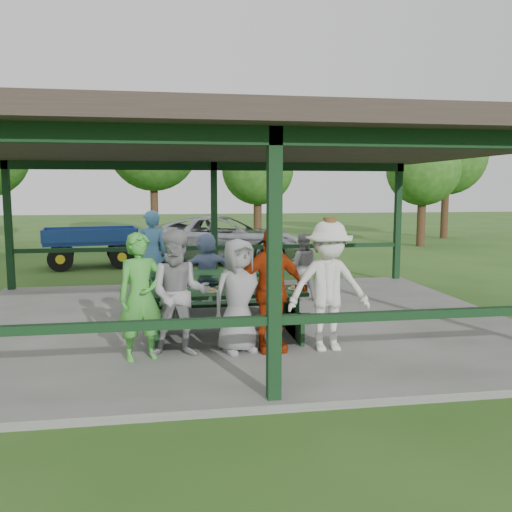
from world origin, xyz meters
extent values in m
plane|color=#295219|center=(0.00, 0.00, 0.00)|extent=(90.00, 90.00, 0.00)
cube|color=#61615C|center=(0.00, 0.00, 0.05)|extent=(10.00, 8.00, 0.10)
cube|color=black|center=(0.00, -3.80, 1.60)|extent=(0.15, 0.15, 3.00)
cube|color=black|center=(-4.80, 3.80, 1.60)|extent=(0.15, 0.15, 3.00)
cube|color=black|center=(0.00, 3.80, 1.60)|extent=(0.15, 0.15, 3.00)
cube|color=black|center=(4.80, 3.80, 1.60)|extent=(0.15, 0.15, 3.00)
cube|color=black|center=(-2.40, -3.80, 1.00)|extent=(4.65, 0.10, 0.10)
cube|color=black|center=(2.40, -3.80, 1.00)|extent=(4.65, 0.10, 0.10)
cube|color=black|center=(-2.40, 3.80, 1.00)|extent=(4.65, 0.10, 0.10)
cube|color=black|center=(2.40, 3.80, 1.00)|extent=(4.65, 0.10, 0.10)
cube|color=black|center=(0.00, -3.80, 3.00)|extent=(9.80, 0.15, 0.20)
cube|color=black|center=(0.00, 3.80, 3.00)|extent=(9.80, 0.15, 0.20)
cube|color=#312823|center=(0.00, 0.00, 3.22)|extent=(10.60, 8.60, 0.24)
cube|color=black|center=(-0.25, -1.20, 0.82)|extent=(2.51, 0.75, 0.06)
cube|color=black|center=(-0.25, -1.75, 0.53)|extent=(2.51, 0.28, 0.05)
cube|color=black|center=(-0.25, -0.65, 0.53)|extent=(2.51, 0.28, 0.05)
cube|color=black|center=(-1.33, -1.20, 0.47)|extent=(0.06, 0.70, 0.75)
cube|color=black|center=(0.82, -1.20, 0.47)|extent=(0.06, 0.70, 0.75)
cube|color=black|center=(-1.33, -1.20, 0.33)|extent=(0.06, 1.39, 0.45)
cube|color=black|center=(0.82, -1.20, 0.33)|extent=(0.06, 1.39, 0.45)
cube|color=black|center=(-0.22, 0.80, 0.82)|extent=(2.74, 0.75, 0.06)
cube|color=black|center=(-0.22, 0.25, 0.53)|extent=(2.74, 0.28, 0.05)
cube|color=black|center=(-0.22, 1.35, 0.53)|extent=(2.74, 0.28, 0.05)
cube|color=black|center=(-1.41, 0.80, 0.47)|extent=(0.06, 0.70, 0.75)
cube|color=black|center=(0.97, 0.80, 0.47)|extent=(0.06, 0.70, 0.75)
cube|color=black|center=(-1.41, 0.80, 0.33)|extent=(0.06, 1.39, 0.45)
cube|color=black|center=(0.97, 0.80, 0.33)|extent=(0.06, 1.39, 0.45)
cylinder|color=white|center=(-1.19, -1.20, 0.86)|extent=(0.22, 0.22, 0.01)
torus|color=#A07038|center=(-1.23, -1.22, 0.88)|extent=(0.10, 0.10, 0.03)
torus|color=#A07038|center=(-1.15, -1.22, 0.88)|extent=(0.10, 0.10, 0.03)
torus|color=#A07038|center=(-1.19, -1.16, 0.88)|extent=(0.10, 0.10, 0.03)
cylinder|color=white|center=(-0.50, -1.20, 0.86)|extent=(0.22, 0.22, 0.01)
torus|color=#A07038|center=(-0.54, -1.22, 0.88)|extent=(0.10, 0.10, 0.03)
torus|color=#A07038|center=(-0.46, -1.22, 0.88)|extent=(0.10, 0.10, 0.03)
torus|color=#A07038|center=(-0.50, -1.16, 0.88)|extent=(0.10, 0.10, 0.03)
cylinder|color=white|center=(0.23, -1.20, 0.86)|extent=(0.22, 0.22, 0.01)
torus|color=#A07038|center=(0.19, -1.22, 0.88)|extent=(0.10, 0.10, 0.03)
torus|color=#A07038|center=(0.27, -1.22, 0.88)|extent=(0.10, 0.10, 0.03)
torus|color=#A07038|center=(0.23, -1.16, 0.88)|extent=(0.10, 0.10, 0.03)
cylinder|color=white|center=(0.86, -1.20, 0.86)|extent=(0.22, 0.22, 0.01)
torus|color=#A07038|center=(0.82, -1.22, 0.88)|extent=(0.10, 0.10, 0.03)
torus|color=#A07038|center=(0.90, -1.22, 0.88)|extent=(0.10, 0.10, 0.03)
torus|color=#A07038|center=(0.86, -1.16, 0.88)|extent=(0.10, 0.10, 0.03)
cylinder|color=#381E0F|center=(-1.15, -1.38, 0.90)|extent=(0.06, 0.06, 0.10)
cylinder|color=#381E0F|center=(-1.04, -1.38, 0.90)|extent=(0.06, 0.06, 0.10)
cylinder|color=#381E0F|center=(0.85, -1.38, 0.90)|extent=(0.06, 0.06, 0.10)
cylinder|color=#381E0F|center=(0.99, -1.38, 0.90)|extent=(0.06, 0.06, 0.10)
cone|color=white|center=(-1.11, -1.00, 0.90)|extent=(0.09, 0.09, 0.10)
cone|color=white|center=(0.10, -1.00, 0.90)|extent=(0.09, 0.09, 0.10)
cone|color=white|center=(0.15, -1.00, 0.90)|extent=(0.09, 0.09, 0.10)
imported|color=green|center=(-1.52, -2.11, 0.98)|extent=(0.74, 0.61, 1.76)
imported|color=gray|center=(-1.00, -2.06, 0.99)|extent=(0.90, 0.72, 1.79)
imported|color=gray|center=(-0.16, -1.99, 0.92)|extent=(0.94, 0.77, 1.65)
imported|color=#9F2B0A|center=(0.31, -2.00, 1.00)|extent=(1.10, 0.56, 1.81)
imported|color=silver|center=(1.15, -2.09, 1.04)|extent=(1.22, 0.71, 1.89)
cylinder|color=brown|center=(1.15, -2.09, 1.93)|extent=(0.32, 0.32, 0.02)
cylinder|color=brown|center=(1.15, -2.09, 1.99)|extent=(0.19, 0.19, 0.11)
imported|color=#8198C8|center=(-0.37, 1.51, 0.83)|extent=(1.42, 0.80, 1.46)
imported|color=teal|center=(-1.49, 2.19, 1.05)|extent=(0.76, 0.57, 1.90)
imported|color=gray|center=(1.68, 1.55, 0.82)|extent=(0.79, 0.67, 1.43)
imported|color=silver|center=(0.72, 8.50, 0.78)|extent=(6.07, 3.82, 1.56)
cube|color=navy|center=(-3.54, 8.02, 0.79)|extent=(2.95, 1.79, 0.12)
cube|color=navy|center=(-3.44, 7.34, 1.04)|extent=(2.75, 0.48, 0.40)
cube|color=navy|center=(-3.65, 8.71, 1.04)|extent=(2.75, 0.48, 0.40)
cube|color=navy|center=(-4.91, 7.81, 1.04)|extent=(0.27, 1.38, 0.40)
cube|color=navy|center=(-2.17, 8.23, 1.04)|extent=(0.27, 1.38, 0.40)
cylinder|color=black|center=(-4.31, 7.15, 0.38)|extent=(0.77, 0.29, 0.75)
cylinder|color=yellow|center=(-4.31, 7.15, 0.38)|extent=(0.31, 0.26, 0.28)
cylinder|color=black|center=(-4.54, 8.62, 0.38)|extent=(0.77, 0.29, 0.75)
cylinder|color=yellow|center=(-4.54, 8.62, 0.38)|extent=(0.31, 0.26, 0.28)
cylinder|color=black|center=(-2.55, 7.42, 0.38)|extent=(0.77, 0.29, 0.75)
cylinder|color=yellow|center=(-2.55, 7.42, 0.38)|extent=(0.31, 0.26, 0.28)
cylinder|color=black|center=(-2.77, 8.89, 0.38)|extent=(0.77, 0.29, 0.75)
cylinder|color=yellow|center=(-2.77, 8.89, 0.38)|extent=(0.31, 0.26, 0.28)
cube|color=navy|center=(-1.68, 8.31, 0.69)|extent=(0.99, 0.23, 0.08)
cone|color=#F2590C|center=(-4.96, 7.80, 1.14)|extent=(0.08, 0.39, 0.40)
cylinder|color=#351F15|center=(-1.73, 16.47, 1.63)|extent=(0.36, 0.36, 3.27)
sphere|color=#1A4A13|center=(-1.73, 16.47, 4.45)|extent=(4.19, 4.19, 4.19)
cylinder|color=#351F15|center=(2.79, 13.95, 1.22)|extent=(0.36, 0.36, 2.45)
sphere|color=#1A4A13|center=(2.79, 13.95, 3.33)|extent=(3.13, 3.13, 3.13)
cylinder|color=#351F15|center=(9.64, 12.26, 1.21)|extent=(0.36, 0.36, 2.43)
sphere|color=#1A4A13|center=(9.64, 12.26, 3.30)|extent=(3.11, 3.11, 3.11)
cylinder|color=#351F15|center=(12.54, 15.63, 1.50)|extent=(0.36, 0.36, 3.01)
sphere|color=#1A4A13|center=(12.54, 15.63, 4.09)|extent=(3.85, 3.85, 3.85)
camera|label=1|loc=(-1.15, -9.55, 2.44)|focal=38.00mm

